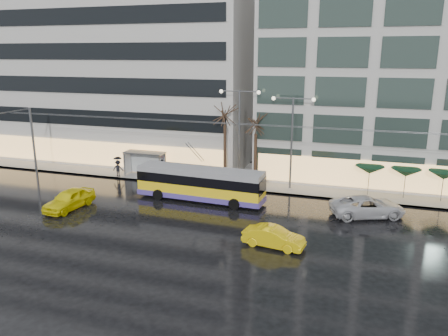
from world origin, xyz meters
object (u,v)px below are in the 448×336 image
at_px(street_lamp_near, 239,124).
at_px(bus_shelter, 142,158).
at_px(trolleybus, 200,185).
at_px(taxi_a, 69,199).

bearing_deg(street_lamp_near, bus_shelter, -179.37).
relative_size(trolleybus, taxi_a, 2.36).
height_order(street_lamp_near, taxi_a, street_lamp_near).
relative_size(bus_shelter, street_lamp_near, 0.47).
distance_m(trolleybus, bus_shelter, 10.01).
relative_size(trolleybus, street_lamp_near, 1.26).
bearing_deg(trolleybus, bus_shelter, 147.57).
relative_size(trolleybus, bus_shelter, 2.70).
bearing_deg(street_lamp_near, taxi_a, -136.86).
bearing_deg(taxi_a, street_lamp_near, 49.04).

